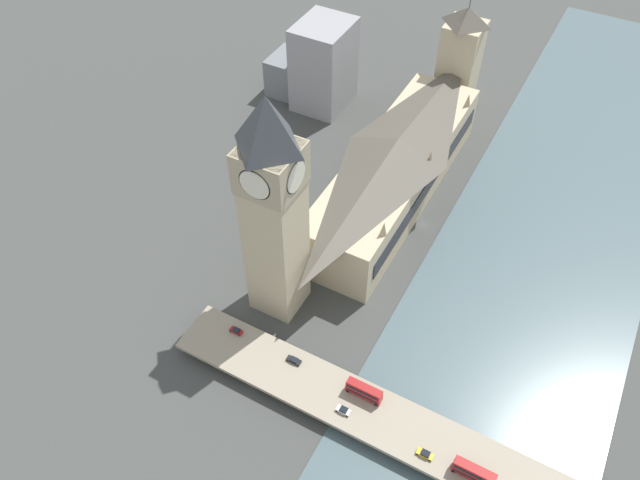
# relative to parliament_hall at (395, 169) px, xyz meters

# --- Properties ---
(ground_plane) EXTENTS (600.00, 600.00, 0.00)m
(ground_plane) POSITION_rel_parliament_hall_xyz_m (-15.62, 8.00, -12.97)
(ground_plane) COLOR #424442
(river_water) EXTENTS (66.26, 360.00, 0.30)m
(river_water) POSITION_rel_parliament_hall_xyz_m (-54.75, 8.00, -12.82)
(river_water) COLOR #4C6066
(river_water) RESTS_ON ground_plane
(parliament_hall) EXTENTS (25.70, 96.56, 26.11)m
(parliament_hall) POSITION_rel_parliament_hall_xyz_m (0.00, 0.00, 0.00)
(parliament_hall) COLOR #C1B28E
(parliament_hall) RESTS_ON ground_plane
(clock_tower) EXTENTS (15.02, 15.02, 74.73)m
(clock_tower) POSITION_rel_parliament_hall_xyz_m (11.35, 59.16, 27.41)
(clock_tower) COLOR #C1B28E
(clock_tower) RESTS_ON ground_plane
(victoria_tower) EXTENTS (14.17, 14.17, 49.03)m
(victoria_tower) POSITION_rel_parliament_hall_xyz_m (0.06, -59.37, 9.55)
(victoria_tower) COLOR #C1B28E
(victoria_tower) RESTS_ON ground_plane
(road_bridge) EXTENTS (164.52, 16.02, 4.09)m
(road_bridge) POSITION_rel_parliament_hall_xyz_m (-54.75, 82.05, -9.69)
(road_bridge) COLOR gray
(road_bridge) RESTS_ON ground_plane
(double_decker_bus_lead) EXTENTS (10.67, 2.60, 4.63)m
(double_decker_bus_lead) POSITION_rel_parliament_hall_xyz_m (-59.27, 85.54, -6.33)
(double_decker_bus_lead) COLOR red
(double_decker_bus_lead) RESTS_ON road_bridge
(double_decker_bus_mid) EXTENTS (10.07, 2.47, 4.58)m
(double_decker_bus_mid) POSITION_rel_parliament_hall_xyz_m (-26.48, 78.59, -6.36)
(double_decker_bus_mid) COLOR red
(double_decker_bus_mid) RESTS_ON road_bridge
(car_northbound_lead) EXTENTS (3.81, 1.76, 1.35)m
(car_northbound_lead) POSITION_rel_parliament_hall_xyz_m (14.69, 77.96, -8.22)
(car_northbound_lead) COLOR maroon
(car_northbound_lead) RESTS_ON road_bridge
(car_northbound_tail) EXTENTS (3.89, 1.88, 1.39)m
(car_northbound_tail) POSITION_rel_parliament_hall_xyz_m (-23.85, 85.30, -8.20)
(car_northbound_tail) COLOR silver
(car_northbound_tail) RESTS_ON road_bridge
(car_southbound_lead) EXTENTS (4.21, 1.79, 1.26)m
(car_southbound_lead) POSITION_rel_parliament_hall_xyz_m (-4.87, 78.46, -8.25)
(car_southbound_lead) COLOR black
(car_southbound_lead) RESTS_ON road_bridge
(car_southbound_tail) EXTENTS (4.30, 1.87, 1.41)m
(car_southbound_tail) POSITION_rel_parliament_hall_xyz_m (-47.06, 86.08, -8.19)
(car_southbound_tail) COLOR gold
(car_southbound_tail) RESTS_ON road_bridge
(city_block_west) EXTENTS (19.45, 17.94, 16.20)m
(city_block_west) POSITION_rel_parliament_hall_xyz_m (63.76, -39.81, -4.87)
(city_block_west) COLOR slate
(city_block_west) RESTS_ON ground_plane
(city_block_center) EXTENTS (19.93, 23.62, 35.65)m
(city_block_center) POSITION_rel_parliament_hall_xyz_m (49.14, -38.72, 4.86)
(city_block_center) COLOR #939399
(city_block_center) RESTS_ON ground_plane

